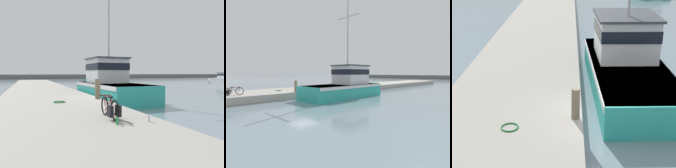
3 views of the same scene
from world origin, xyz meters
The scene contains 10 objects.
ground_plane centered at (0.00, 0.00, 0.00)m, with size 320.00×320.00×0.00m, color gray.
dock_pier centered at (-3.71, 0.00, 0.36)m, with size 6.01×80.00×0.72m, color #A39E93.
far_shoreline centered at (30.00, 77.28, 0.87)m, with size 180.00×5.00×1.74m, color slate.
fishing_boat_main centered at (1.66, 4.66, 1.35)m, with size 3.95×11.62×10.77m.
boat_orange_near centered at (9.93, 35.75, 0.84)m, with size 5.71×4.23×2.24m.
bicycle_touring centered at (-2.27, -5.97, 1.07)m, with size 0.44×1.73×0.77m.
mooring_post centered at (-0.97, -0.32, 1.33)m, with size 0.32×0.32×1.22m, color #756651.
hose_coil centered at (-3.37, -1.11, 0.74)m, with size 0.65×0.65×0.05m, color #197A2D.
water_bottle_on_curb centered at (-1.30, -6.87, 0.83)m, with size 0.08×0.08×0.22m, color silver.
water_bottle_by_bike centered at (-2.42, -6.89, 0.83)m, with size 0.08×0.08×0.23m, color green.
Camera 1 is at (-4.95, -12.96, 2.29)m, focal length 35.00 mm.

